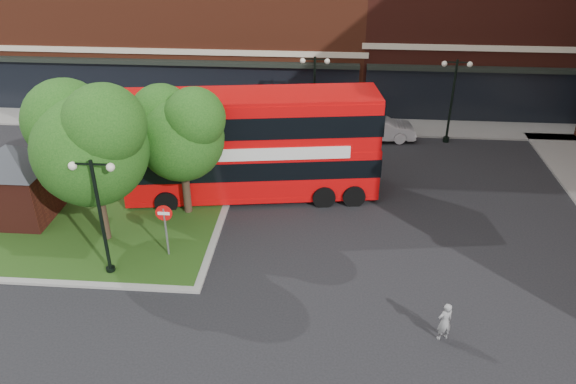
# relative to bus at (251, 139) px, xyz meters

# --- Properties ---
(ground) EXTENTS (120.00, 120.00, 0.00)m
(ground) POSITION_rel_bus_xyz_m (0.71, -7.07, -3.02)
(ground) COLOR black
(ground) RESTS_ON ground
(pavement_far) EXTENTS (44.00, 3.00, 0.12)m
(pavement_far) POSITION_rel_bus_xyz_m (0.71, 9.43, -2.96)
(pavement_far) COLOR slate
(pavement_far) RESTS_ON ground
(traffic_island) EXTENTS (12.60, 7.60, 0.15)m
(traffic_island) POSITION_rel_bus_xyz_m (-7.29, -4.07, -2.95)
(traffic_island) COLOR gray
(traffic_island) RESTS_ON ground
(kiosk) EXTENTS (6.51, 6.51, 3.60)m
(kiosk) POSITION_rel_bus_xyz_m (-10.29, -3.07, -0.70)
(kiosk) COLOR #471911
(kiosk) RESTS_ON traffic_island
(tree_island_west) EXTENTS (5.40, 4.71, 7.21)m
(tree_island_west) POSITION_rel_bus_xyz_m (-5.89, -4.50, 1.78)
(tree_island_west) COLOR #2D2116
(tree_island_west) RESTS_ON ground
(tree_island_east) EXTENTS (4.46, 3.90, 6.29)m
(tree_island_east) POSITION_rel_bus_xyz_m (-2.87, -2.01, 1.23)
(tree_island_east) COLOR #2D2116
(tree_island_east) RESTS_ON ground
(lamp_island) EXTENTS (1.72, 0.36, 5.00)m
(lamp_island) POSITION_rel_bus_xyz_m (-4.79, -6.87, -0.19)
(lamp_island) COLOR black
(lamp_island) RESTS_ON ground
(lamp_far_left) EXTENTS (1.72, 0.36, 5.00)m
(lamp_far_left) POSITION_rel_bus_xyz_m (2.71, 7.43, -0.19)
(lamp_far_left) COLOR black
(lamp_far_left) RESTS_ON ground
(lamp_far_right) EXTENTS (1.72, 0.36, 5.00)m
(lamp_far_right) POSITION_rel_bus_xyz_m (10.71, 7.43, -0.19)
(lamp_far_right) COLOR black
(lamp_far_right) RESTS_ON ground
(bus) EXTENTS (12.30, 4.43, 4.60)m
(bus) POSITION_rel_bus_xyz_m (0.00, 0.00, 0.00)
(bus) COLOR red
(bus) RESTS_ON ground
(woman) EXTENTS (0.64, 0.54, 1.50)m
(woman) POSITION_rel_bus_xyz_m (7.76, -9.55, -2.27)
(woman) COLOR gray
(woman) RESTS_ON ground
(car_silver) EXTENTS (4.38, 2.07, 1.45)m
(car_silver) POSITION_rel_bus_xyz_m (0.90, 7.43, -2.29)
(car_silver) COLOR silver
(car_silver) RESTS_ON ground
(car_white) EXTENTS (4.71, 2.03, 1.51)m
(car_white) POSITION_rel_bus_xyz_m (6.51, 7.43, -2.26)
(car_white) COLOR silver
(car_white) RESTS_ON ground
(no_entry_sign) EXTENTS (0.68, 0.09, 2.47)m
(no_entry_sign) POSITION_rel_bus_xyz_m (-2.79, -5.57, -1.26)
(no_entry_sign) COLOR slate
(no_entry_sign) RESTS_ON ground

